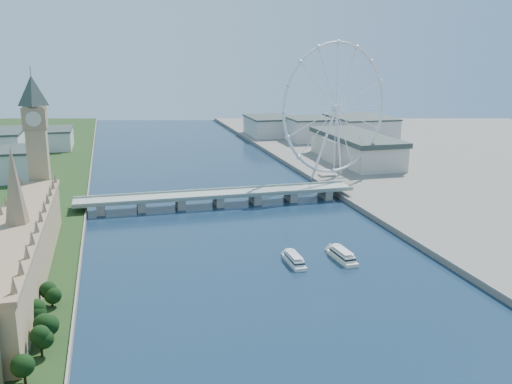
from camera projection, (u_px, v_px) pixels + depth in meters
name	position (u px, v px, depth m)	size (l,w,h in m)	color
parliament_range	(21.00, 251.00, 293.48)	(24.00, 200.00, 70.00)	tan
big_ben	(36.00, 130.00, 383.36)	(20.02, 20.02, 110.00)	tan
westminster_bridge	(218.00, 197.00, 449.60)	(220.00, 22.00, 9.50)	gray
london_eye	(336.00, 109.00, 515.82)	(113.60, 39.12, 124.30)	silver
county_hall	(355.00, 164.00, 615.88)	(54.00, 144.00, 35.00)	beige
city_skyline	(210.00, 136.00, 701.00)	(505.00, 280.00, 32.00)	beige
tour_boat_near	(294.00, 264.00, 326.29)	(7.29, 28.59, 6.31)	silver
tour_boat_far	(342.00, 260.00, 332.54)	(7.90, 30.86, 6.83)	beige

